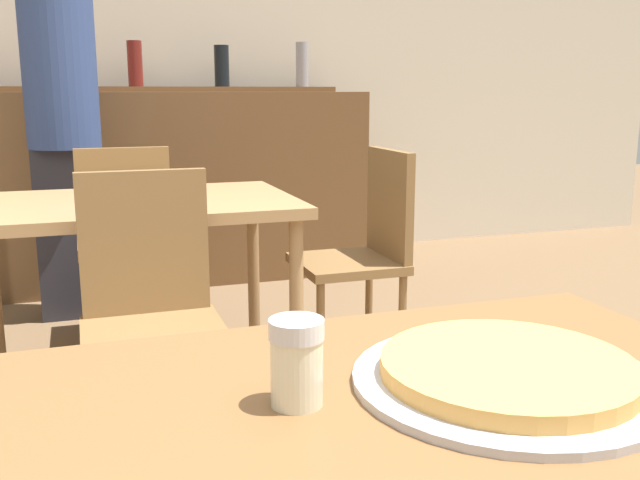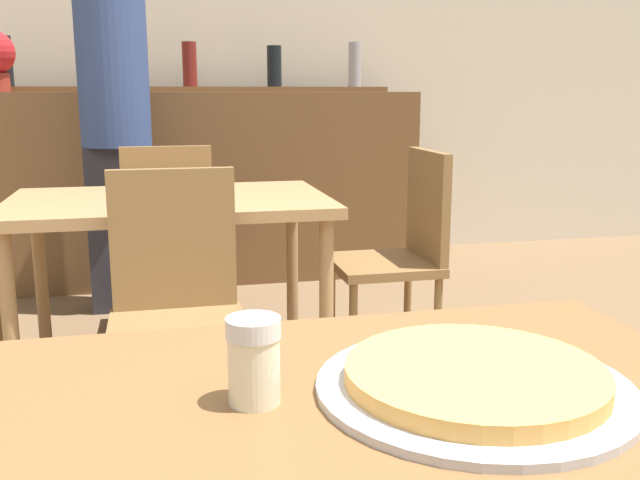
{
  "view_description": "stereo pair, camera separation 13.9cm",
  "coord_description": "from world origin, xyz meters",
  "px_view_note": "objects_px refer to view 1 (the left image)",
  "views": [
    {
      "loc": [
        -0.35,
        -0.74,
        1.11
      ],
      "look_at": [
        0.09,
        0.55,
        0.82
      ],
      "focal_mm": 40.0,
      "sensor_mm": 36.0,
      "label": 1
    },
    {
      "loc": [
        -0.22,
        -0.78,
        1.11
      ],
      "look_at": [
        0.09,
        0.55,
        0.82
      ],
      "focal_mm": 40.0,
      "sensor_mm": 36.0,
      "label": 2
    }
  ],
  "objects_px": {
    "pizza_tray": "(507,373)",
    "cheese_shaker": "(297,362)",
    "person_standing": "(64,124)",
    "chair_far_side_back": "(125,233)",
    "chair_far_side_front": "(150,302)",
    "chair_far_side_right": "(366,244)"
  },
  "relations": [
    {
      "from": "chair_far_side_right",
      "to": "person_standing",
      "type": "height_order",
      "value": "person_standing"
    },
    {
      "from": "chair_far_side_front",
      "to": "person_standing",
      "type": "height_order",
      "value": "person_standing"
    },
    {
      "from": "chair_far_side_front",
      "to": "chair_far_side_right",
      "type": "relative_size",
      "value": 1.0
    },
    {
      "from": "chair_far_side_front",
      "to": "pizza_tray",
      "type": "bearing_deg",
      "value": -74.65
    },
    {
      "from": "cheese_shaker",
      "to": "person_standing",
      "type": "xyz_separation_m",
      "value": [
        -0.29,
        2.85,
        0.17
      ]
    },
    {
      "from": "cheese_shaker",
      "to": "person_standing",
      "type": "relative_size",
      "value": 0.06
    },
    {
      "from": "chair_far_side_back",
      "to": "person_standing",
      "type": "bearing_deg",
      "value": -65.71
    },
    {
      "from": "chair_far_side_front",
      "to": "pizza_tray",
      "type": "relative_size",
      "value": 2.11
    },
    {
      "from": "pizza_tray",
      "to": "cheese_shaker",
      "type": "height_order",
      "value": "cheese_shaker"
    },
    {
      "from": "chair_far_side_front",
      "to": "pizza_tray",
      "type": "distance_m",
      "value": 1.35
    },
    {
      "from": "pizza_tray",
      "to": "cheese_shaker",
      "type": "bearing_deg",
      "value": 173.5
    },
    {
      "from": "person_standing",
      "to": "pizza_tray",
      "type": "bearing_deg",
      "value": -78.66
    },
    {
      "from": "person_standing",
      "to": "chair_far_side_back",
      "type": "bearing_deg",
      "value": -65.71
    },
    {
      "from": "chair_far_side_front",
      "to": "cheese_shaker",
      "type": "relative_size",
      "value": 7.86
    },
    {
      "from": "chair_far_side_right",
      "to": "cheese_shaker",
      "type": "bearing_deg",
      "value": -24.97
    },
    {
      "from": "chair_far_side_right",
      "to": "pizza_tray",
      "type": "xyz_separation_m",
      "value": [
        -0.55,
        -1.83,
        0.24
      ]
    },
    {
      "from": "chair_far_side_back",
      "to": "cheese_shaker",
      "type": "bearing_deg",
      "value": 91.65
    },
    {
      "from": "pizza_tray",
      "to": "cheese_shaker",
      "type": "relative_size",
      "value": 3.72
    },
    {
      "from": "pizza_tray",
      "to": "cheese_shaker",
      "type": "distance_m",
      "value": 0.29
    },
    {
      "from": "cheese_shaker",
      "to": "chair_far_side_back",
      "type": "bearing_deg",
      "value": 91.65
    },
    {
      "from": "chair_far_side_back",
      "to": "chair_far_side_right",
      "type": "bearing_deg",
      "value": 148.78
    },
    {
      "from": "chair_far_side_front",
      "to": "chair_far_side_back",
      "type": "height_order",
      "value": "same"
    }
  ]
}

